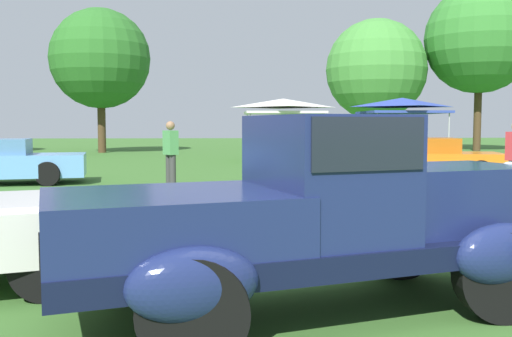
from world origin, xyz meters
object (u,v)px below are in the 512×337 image
(feature_pickup_truck, at_px, (317,213))
(spectator_near_truck, at_px, (171,152))
(canopy_tent_left_field, at_px, (283,105))
(canopy_tent_center_field, at_px, (402,105))
(show_car_orange, at_px, (430,160))

(feature_pickup_truck, xyz_separation_m, spectator_near_truck, (-2.07, 9.58, 0.05))
(feature_pickup_truck, bearing_deg, canopy_tent_left_field, 84.67)
(canopy_tent_left_field, xyz_separation_m, canopy_tent_center_field, (4.90, -1.08, -0.00))
(canopy_tent_center_field, bearing_deg, spectator_near_truck, -133.10)
(spectator_near_truck, height_order, canopy_tent_center_field, canopy_tent_center_field)
(canopy_tent_left_field, bearing_deg, canopy_tent_center_field, -12.39)
(show_car_orange, relative_size, spectator_near_truck, 2.46)
(feature_pickup_truck, height_order, canopy_tent_left_field, canopy_tent_left_field)
(spectator_near_truck, height_order, canopy_tent_left_field, canopy_tent_left_field)
(canopy_tent_left_field, bearing_deg, show_car_orange, -69.43)
(spectator_near_truck, xyz_separation_m, canopy_tent_center_field, (8.85, 9.46, 1.51))
(show_car_orange, distance_m, canopy_tent_center_field, 8.06)
(canopy_tent_left_field, relative_size, canopy_tent_center_field, 1.03)
(canopy_tent_left_field, height_order, canopy_tent_center_field, same)
(show_car_orange, height_order, canopy_tent_center_field, canopy_tent_center_field)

